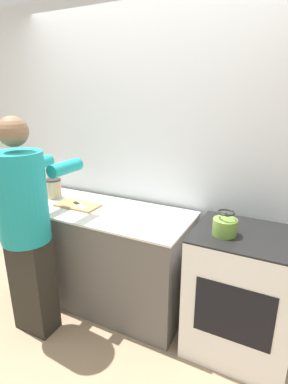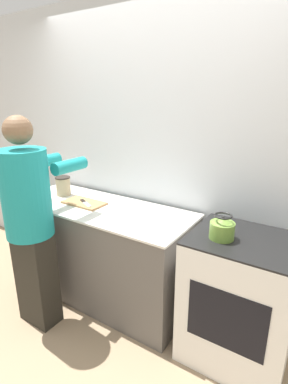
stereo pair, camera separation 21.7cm
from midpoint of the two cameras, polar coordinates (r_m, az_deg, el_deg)
ground_plane at (r=2.65m, az=-2.93°, el=-24.81°), size 12.00×12.00×0.00m
wall_back at (r=2.59m, az=5.79°, el=6.79°), size 8.00×0.05×2.60m
counter at (r=2.79m, az=-5.79°, el=-11.25°), size 1.66×0.66×0.88m
oven at (r=2.31m, az=20.38°, el=-18.75°), size 0.69×0.59×0.93m
person at (r=2.39m, az=-18.37°, el=-5.03°), size 0.40×0.63×1.67m
cutting_board at (r=2.68m, az=-9.10°, el=-2.10°), size 0.38×0.20×0.02m
knife at (r=2.64m, az=-8.86°, el=-2.10°), size 0.20×0.12×0.01m
kettle at (r=2.00m, az=17.72°, el=-6.71°), size 0.16×0.16×0.16m
bowl_prep at (r=2.84m, az=-16.81°, el=-1.10°), size 0.16×0.16×0.06m
canister_jar at (r=2.93m, az=-13.12°, el=1.11°), size 0.14×0.14×0.18m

